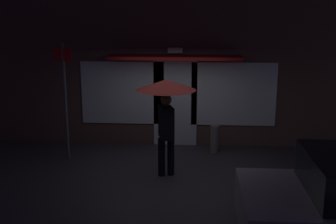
# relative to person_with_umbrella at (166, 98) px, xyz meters

# --- Properties ---
(ground_plane) EXTENTS (18.00, 18.00, 0.00)m
(ground_plane) POSITION_rel_person_with_umbrella_xyz_m (0.08, -0.08, -1.67)
(ground_plane) COLOR #38353A
(building_facade) EXTENTS (10.39, 1.00, 4.36)m
(building_facade) POSITION_rel_person_with_umbrella_xyz_m (0.08, 2.26, 0.49)
(building_facade) COLOR brown
(building_facade) RESTS_ON ground
(person_with_umbrella) EXTENTS (1.22, 1.22, 2.05)m
(person_with_umbrella) POSITION_rel_person_with_umbrella_xyz_m (0.00, 0.00, 0.00)
(person_with_umbrella) COLOR black
(person_with_umbrella) RESTS_ON ground
(street_sign_post) EXTENTS (0.40, 0.07, 2.71)m
(street_sign_post) POSITION_rel_person_with_umbrella_xyz_m (-2.35, 0.80, -0.15)
(street_sign_post) COLOR #595B60
(street_sign_post) RESTS_ON ground
(sidewalk_bollard) EXTENTS (0.21, 0.21, 0.67)m
(sidewalk_bollard) POSITION_rel_person_with_umbrella_xyz_m (1.07, 1.56, -1.33)
(sidewalk_bollard) COLOR slate
(sidewalk_bollard) RESTS_ON ground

